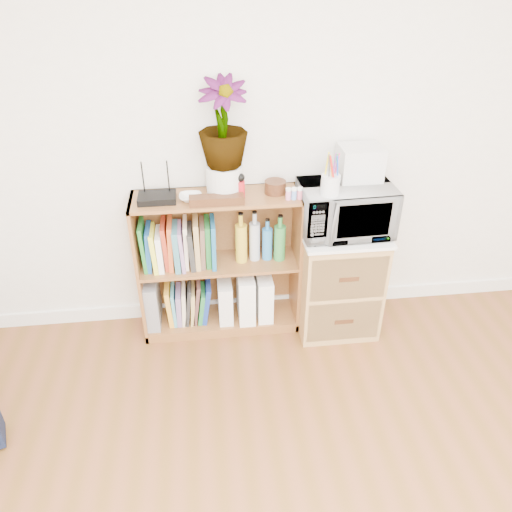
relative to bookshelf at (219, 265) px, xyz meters
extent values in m
cube|color=white|center=(0.35, 0.14, -0.42)|extent=(4.00, 0.02, 0.10)
cube|color=brown|center=(0.00, 0.00, 0.00)|extent=(1.00, 0.30, 0.95)
cube|color=#9E7542|center=(0.75, -0.08, -0.12)|extent=(0.50, 0.45, 0.70)
imported|color=silver|center=(0.75, -0.08, 0.39)|extent=(0.55, 0.38, 0.30)
cylinder|color=silver|center=(0.62, -0.19, 0.60)|extent=(0.10, 0.10, 0.11)
cube|color=silver|center=(0.84, 0.01, 0.64)|extent=(0.24, 0.20, 0.19)
cube|color=black|center=(-0.33, -0.02, 0.49)|extent=(0.21, 0.15, 0.04)
imported|color=white|center=(-0.15, -0.03, 0.49)|extent=(0.13, 0.13, 0.03)
cylinder|color=silver|center=(0.05, 0.02, 0.56)|extent=(0.21, 0.21, 0.18)
imported|color=#337930|center=(0.05, 0.02, 0.90)|extent=(0.27, 0.27, 0.48)
cube|color=#361E0E|center=(0.00, -0.10, 0.50)|extent=(0.31, 0.08, 0.05)
cylinder|color=red|center=(0.14, -0.04, 0.53)|extent=(0.05, 0.05, 0.11)
cylinder|color=#371A0F|center=(0.35, 0.01, 0.51)|extent=(0.13, 0.13, 0.07)
cube|color=pink|center=(0.44, -0.09, 0.50)|extent=(0.10, 0.04, 0.05)
cube|color=gray|center=(-0.45, 0.00, -0.24)|extent=(0.10, 0.26, 0.32)
cube|color=silver|center=(0.03, -0.01, -0.26)|extent=(0.09, 0.23, 0.28)
cube|color=white|center=(0.16, -0.01, -0.24)|extent=(0.10, 0.26, 0.33)
cube|color=white|center=(0.28, -0.01, -0.25)|extent=(0.10, 0.25, 0.31)
cube|color=#207A2C|center=(-0.45, 0.00, 0.17)|extent=(0.03, 0.20, 0.30)
cube|color=navy|center=(-0.42, 0.00, 0.16)|extent=(0.04, 0.20, 0.27)
cube|color=#E8EF38|center=(-0.39, 0.00, 0.16)|extent=(0.04, 0.20, 0.26)
cube|color=white|center=(-0.35, 0.00, 0.14)|extent=(0.04, 0.20, 0.24)
cube|color=#AD341D|center=(-0.32, 0.00, 0.17)|extent=(0.04, 0.20, 0.29)
cube|color=#C95323|center=(-0.29, 0.00, 0.17)|extent=(0.04, 0.20, 0.30)
cube|color=teal|center=(-0.25, 0.00, 0.16)|extent=(0.04, 0.20, 0.28)
cube|color=#916A9F|center=(-0.22, 0.00, 0.16)|extent=(0.03, 0.20, 0.27)
cube|color=#FFE6C6|center=(-0.20, 0.00, 0.17)|extent=(0.03, 0.20, 0.29)
cube|color=#292929|center=(-0.17, 0.00, 0.15)|extent=(0.04, 0.20, 0.25)
cube|color=tan|center=(-0.13, 0.00, 0.18)|extent=(0.03, 0.20, 0.31)
cube|color=brown|center=(-0.10, 0.00, 0.16)|extent=(0.03, 0.20, 0.28)
cube|color=#1D6E2B|center=(-0.06, 0.00, 0.16)|extent=(0.03, 0.20, 0.28)
cube|color=#175B8D|center=(-0.03, 0.00, 0.17)|extent=(0.03, 0.20, 0.30)
cylinder|color=gold|center=(0.14, 0.00, 0.19)|extent=(0.07, 0.07, 0.32)
cylinder|color=#B0BAC8|center=(0.22, 0.00, 0.19)|extent=(0.07, 0.07, 0.32)
cylinder|color=#2878BE|center=(0.30, 0.00, 0.16)|extent=(0.06, 0.06, 0.27)
cylinder|color=#30843B|center=(0.38, 0.00, 0.17)|extent=(0.07, 0.07, 0.30)
cylinder|color=yellow|center=(0.46, 0.00, 0.16)|extent=(0.07, 0.07, 0.26)
cylinder|color=silver|center=(0.55, 0.00, 0.17)|extent=(0.07, 0.07, 0.29)
cube|color=gold|center=(-0.34, 0.00, -0.27)|extent=(0.04, 0.19, 0.27)
cube|color=teal|center=(-0.31, 0.00, -0.28)|extent=(0.03, 0.19, 0.24)
cube|color=slate|center=(-0.28, 0.00, -0.29)|extent=(0.04, 0.19, 0.23)
cube|color=beige|center=(-0.24, 0.00, -0.28)|extent=(0.04, 0.19, 0.25)
cube|color=#242424|center=(-0.21, 0.00, -0.27)|extent=(0.06, 0.19, 0.27)
cube|color=tan|center=(-0.19, 0.00, -0.29)|extent=(0.04, 0.19, 0.24)
cube|color=#4D2F2C|center=(-0.16, 0.00, -0.26)|extent=(0.06, 0.19, 0.29)
cube|color=#1E7134|center=(-0.13, 0.00, -0.29)|extent=(0.06, 0.19, 0.23)
cube|color=navy|center=(-0.10, 0.00, -0.27)|extent=(0.07, 0.19, 0.27)
camera|label=1|loc=(-0.08, -2.63, 1.72)|focal=35.00mm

